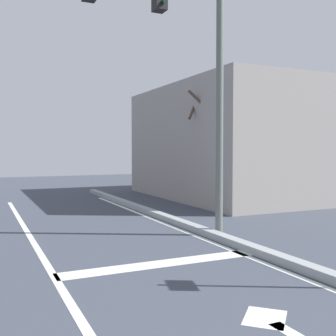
% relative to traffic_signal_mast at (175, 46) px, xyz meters
% --- Properties ---
extents(lane_line_center, '(0.12, 20.00, 0.01)m').
position_rel_traffic_signal_mast_xyz_m(lane_line_center, '(-2.68, -2.17, -3.95)').
color(lane_line_center, silver).
rests_on(lane_line_center, ground).
extents(lane_line_curbside, '(0.12, 20.00, 0.01)m').
position_rel_traffic_signal_mast_xyz_m(lane_line_curbside, '(0.57, -2.17, -3.95)').
color(lane_line_curbside, silver).
rests_on(lane_line_curbside, ground).
extents(stop_bar, '(3.40, 0.40, 0.01)m').
position_rel_traffic_signal_mast_xyz_m(stop_bar, '(-0.98, -1.50, -3.95)').
color(stop_bar, silver).
rests_on(stop_bar, ground).
extents(lane_arrow_head, '(0.71, 0.71, 0.01)m').
position_rel_traffic_signal_mast_xyz_m(lane_arrow_head, '(-0.81, -3.95, -3.95)').
color(lane_arrow_head, silver).
rests_on(lane_arrow_head, ground).
extents(curb_strip, '(0.24, 24.00, 0.14)m').
position_rel_traffic_signal_mast_xyz_m(curb_strip, '(0.82, -2.17, -3.89)').
color(curb_strip, '#969C9D').
rests_on(curb_strip, ground).
extents(traffic_signal_mast, '(4.30, 0.34, 5.63)m').
position_rel_traffic_signal_mast_xyz_m(traffic_signal_mast, '(0.00, 0.00, 0.00)').
color(traffic_signal_mast, '#5D655F').
rests_on(traffic_signal_mast, ground).
extents(roadside_tree, '(1.00, 1.07, 3.80)m').
position_rel_traffic_signal_mast_xyz_m(roadside_tree, '(2.95, 4.01, -2.25)').
color(roadside_tree, brown).
rests_on(roadside_tree, ground).
extents(building_block, '(11.68, 8.16, 4.26)m').
position_rel_traffic_signal_mast_xyz_m(building_block, '(8.56, 6.02, -1.83)').
color(building_block, gray).
rests_on(building_block, ground).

